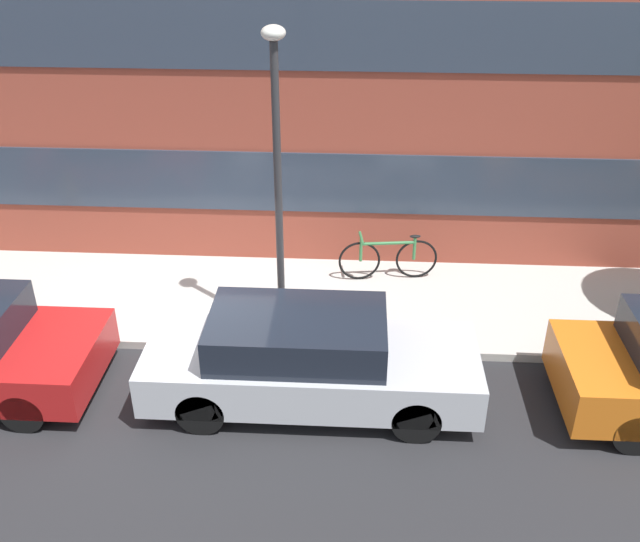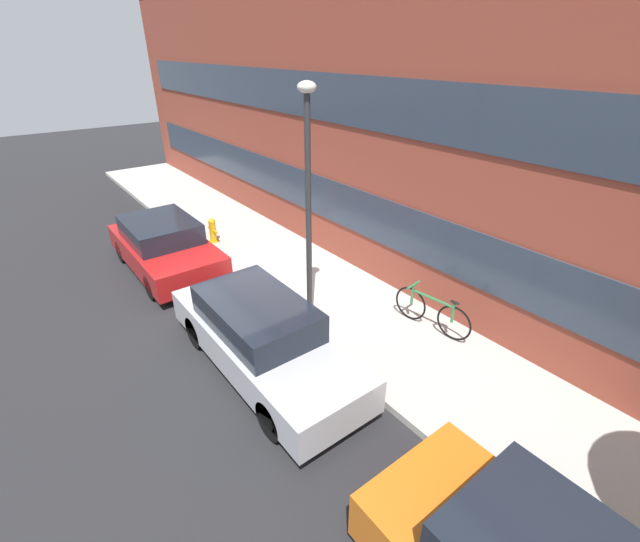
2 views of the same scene
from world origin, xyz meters
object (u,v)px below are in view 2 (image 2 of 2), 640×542
Objects in this scene: parked_car_red at (165,246)px; fire_hydrant at (213,230)px; parked_car_silver at (262,336)px; bicycle at (431,311)px; lamp_post at (308,189)px.

fire_hydrant is at bearing 111.41° from parked_car_red.
parked_car_silver reaches higher than bicycle.
bicycle is at bearing 27.91° from parked_car_red.
lamp_post reaches higher than fire_hydrant.
parked_car_silver is (4.97, 0.00, 0.02)m from parked_car_red.
fire_hydrant is at bearing 6.30° from bicycle.
parked_car_red reaches higher than fire_hydrant.
parked_car_red is at bearing -68.59° from fire_hydrant.
fire_hydrant is at bearing 177.78° from lamp_post.
parked_car_silver is 5.84m from fire_hydrant.
fire_hydrant is at bearing 163.80° from parked_car_silver.
parked_car_silver reaches higher than fire_hydrant.
bicycle is (1.18, 3.25, -0.14)m from parked_car_silver.
lamp_post is at bearing 40.14° from bicycle.
parked_car_red is at bearing -162.22° from lamp_post.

